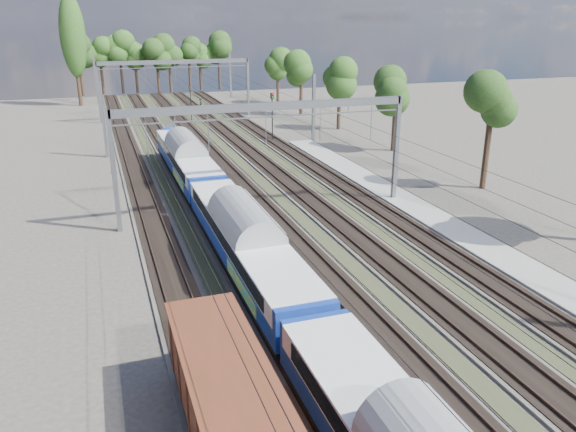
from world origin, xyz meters
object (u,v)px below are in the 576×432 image
object	(u,v)px
worker	(201,104)
signal_far	(272,111)
signal_near	(191,99)
emu_train	(247,236)

from	to	relation	value
worker	signal_far	xyz separation A→B (m)	(3.94, -28.50, 2.90)
worker	signal_near	world-z (taller)	signal_near
emu_train	signal_far	bearing A→B (deg)	70.42
worker	signal_far	bearing A→B (deg)	-152.99
signal_near	signal_far	xyz separation A→B (m)	(7.44, -17.59, 0.50)
worker	signal_far	size ratio (longest dim) A/B	0.32
emu_train	signal_far	xyz separation A→B (m)	(13.57, 38.13, 1.19)
signal_far	emu_train	bearing A→B (deg)	-124.13
signal_far	signal_near	bearing A→B (deg)	98.38
emu_train	signal_far	distance (m)	40.49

